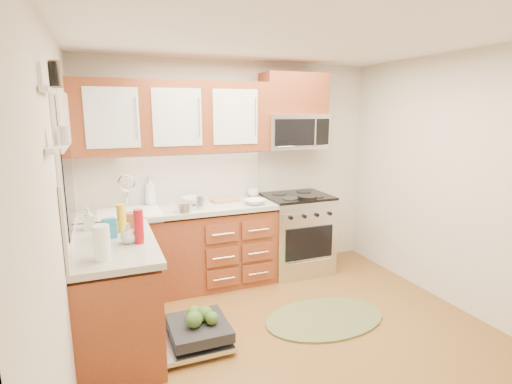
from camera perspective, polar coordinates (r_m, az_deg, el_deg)
name	(u,v)px	position (r m, az deg, el deg)	size (l,w,h in m)	color
floor	(301,342)	(3.67, 6.50, -20.49)	(3.50, 3.50, 0.00)	brown
ceiling	(309,33)	(3.16, 7.61, 21.57)	(3.50, 3.50, 0.00)	white
wall_back	(235,170)	(4.77, -3.09, 3.20)	(3.50, 0.04, 2.50)	beige
wall_left	(62,222)	(2.83, -26.01, -3.89)	(0.04, 3.50, 2.50)	beige
wall_right	(467,185)	(4.30, 27.95, 0.91)	(0.04, 3.50, 2.50)	beige
base_cabinet_back	(182,251)	(4.51, -10.57, -8.31)	(2.05, 0.60, 0.85)	maroon
base_cabinet_left	(116,299)	(3.59, -19.31, -14.17)	(0.60, 1.25, 0.85)	maroon
countertop_back	(180,210)	(4.37, -10.78, -2.48)	(2.07, 0.64, 0.05)	#A7A299
countertop_left	(114,244)	(3.42, -19.68, -6.94)	(0.64, 1.27, 0.05)	#A7A299
backsplash_back	(174,177)	(4.59, -11.63, 2.13)	(2.05, 0.02, 0.57)	#B2ACA0
backsplash_left	(70,209)	(3.34, -25.09, -2.26)	(0.02, 1.25, 0.57)	#B2ACA0
upper_cabinets	(174,117)	(4.37, -11.61, 10.43)	(2.05, 0.35, 0.75)	maroon
cabinet_over_mw	(294,94)	(4.83, 5.38, 13.79)	(0.76, 0.35, 0.47)	maroon
range	(296,233)	(4.92, 5.79, -5.86)	(0.76, 0.64, 0.95)	silver
microwave	(294,131)	(4.81, 5.42, 8.61)	(0.76, 0.38, 0.40)	silver
sink	(130,224)	(4.31, -17.55, -4.38)	(0.62, 0.50, 0.26)	white
dishwasher	(194,334)	(3.60, -8.80, -19.37)	(0.70, 0.60, 0.20)	silver
window	(65,165)	(3.26, -25.63, 3.46)	(0.03, 1.05, 1.05)	white
window_blind	(64,120)	(3.23, -25.70, 9.28)	(0.02, 0.96, 0.40)	white
shelf_upper	(48,90)	(2.39, -27.60, 12.78)	(0.04, 0.40, 0.03)	white
shelf_lower	(54,148)	(2.40, -26.93, 5.62)	(0.04, 0.40, 0.03)	white
rug	(325,318)	(4.03, 9.82, -17.33)	(1.18, 0.77, 0.02)	#586238
skillet	(307,198)	(4.58, 7.36, -0.80)	(0.22, 0.22, 0.04)	black
stock_pot	(184,207)	(4.14, -10.30, -2.14)	(0.17, 0.17, 0.10)	silver
cutting_board	(225,200)	(4.58, -4.47, -1.17)	(0.30, 0.19, 0.02)	#A17549
canister	(200,203)	(4.23, -7.98, -1.50)	(0.09, 0.09, 0.14)	silver
paper_towel_roll	(102,243)	(2.98, -21.16, -6.78)	(0.11, 0.11, 0.25)	white
mustard_bottle	(122,218)	(3.60, -18.66, -3.53)	(0.08, 0.08, 0.24)	yellow
red_bottle	(139,227)	(3.24, -16.41, -4.75)	(0.07, 0.07, 0.27)	#A40D18
wooden_box	(134,220)	(3.68, -17.01, -3.89)	(0.14, 0.10, 0.14)	brown
blue_carton	(110,228)	(3.46, -20.18, -4.89)	(0.10, 0.06, 0.16)	teal
bowl_a	(255,202)	(4.42, -0.15, -1.41)	(0.23, 0.23, 0.06)	#999999
bowl_b	(193,201)	(4.47, -8.93, -1.22)	(0.26, 0.26, 0.08)	#999999
cup	(253,192)	(4.80, -0.40, -0.04)	(0.14, 0.14, 0.11)	#999999
soap_bottle_a	(150,190)	(4.52, -14.88, 0.27)	(0.13, 0.13, 0.33)	#999999
soap_bottle_b	(89,219)	(3.77, -22.79, -3.52)	(0.09, 0.09, 0.20)	#999999
soap_bottle_c	(128,233)	(3.28, -17.76, -5.65)	(0.12, 0.12, 0.16)	#999999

